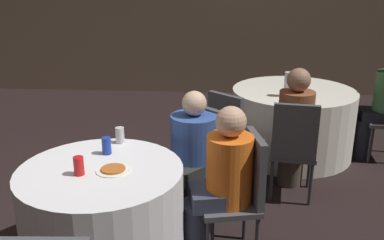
# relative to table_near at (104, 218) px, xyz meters

# --- Properties ---
(wall_back) EXTENTS (16.00, 0.06, 2.80)m
(wall_back) POSITION_rel_table_near_xyz_m (-0.07, 4.68, 1.03)
(wall_back) COLOR gray
(wall_back) RESTS_ON ground_plane
(table_near) EXTENTS (1.10, 1.10, 0.74)m
(table_near) POSITION_rel_table_near_xyz_m (0.00, 0.00, 0.00)
(table_near) COLOR silver
(table_near) RESTS_ON ground_plane
(table_far) EXTENTS (1.35, 1.35, 0.74)m
(table_far) POSITION_rel_table_near_xyz_m (1.59, 2.11, 0.00)
(table_far) COLOR white
(table_far) RESTS_ON ground_plane
(chair_near_northeast) EXTENTS (0.56, 0.56, 0.93)m
(chair_near_northeast) POSITION_rel_table_near_xyz_m (0.64, 0.72, 0.17)
(chair_near_northeast) COLOR #47474C
(chair_near_northeast) RESTS_ON ground_plane
(chair_near_east) EXTENTS (0.47, 0.47, 0.93)m
(chair_near_east) POSITION_rel_table_near_xyz_m (0.95, 0.19, 0.17)
(chair_near_east) COLOR #47474C
(chair_near_east) RESTS_ON ground_plane
(chair_far_southwest) EXTENTS (0.56, 0.56, 0.93)m
(chair_far_southwest) POSITION_rel_table_near_xyz_m (0.88, 1.28, 0.17)
(chair_far_southwest) COLOR #47474C
(chair_far_southwest) RESTS_ON ground_plane
(chair_far_south) EXTENTS (0.45, 0.46, 0.93)m
(chair_far_south) POSITION_rel_table_near_xyz_m (1.43, 1.03, 0.17)
(chair_far_south) COLOR #47474C
(chair_far_south) RESTS_ON ground_plane
(person_orange_shirt) EXTENTS (0.50, 0.36, 1.14)m
(person_orange_shirt) POSITION_rel_table_near_xyz_m (0.78, 0.16, 0.20)
(person_orange_shirt) COLOR #33384C
(person_orange_shirt) RESTS_ON ground_plane
(person_green_jacket) EXTENTS (0.50, 0.32, 1.17)m
(person_green_jacket) POSITION_rel_table_near_xyz_m (2.51, 2.05, 0.21)
(person_green_jacket) COLOR black
(person_green_jacket) RESTS_ON ground_plane
(person_floral_shirt) EXTENTS (0.34, 0.49, 1.20)m
(person_floral_shirt) POSITION_rel_table_near_xyz_m (1.45, 1.19, 0.22)
(person_floral_shirt) COLOR #4C4238
(person_floral_shirt) RESTS_ON ground_plane
(person_blue_shirt) EXTENTS (0.50, 0.51, 1.11)m
(person_blue_shirt) POSITION_rel_table_near_xyz_m (0.54, 0.60, 0.20)
(person_blue_shirt) COLOR #282828
(person_blue_shirt) RESTS_ON ground_plane
(pizza_plate_near) EXTENTS (0.22, 0.22, 0.02)m
(pizza_plate_near) POSITION_rel_table_near_xyz_m (0.09, -0.01, 0.38)
(pizza_plate_near) COLOR white
(pizza_plate_near) RESTS_ON table_near
(soda_can_red) EXTENTS (0.07, 0.07, 0.12)m
(soda_can_red) POSITION_rel_table_near_xyz_m (-0.11, -0.09, 0.43)
(soda_can_red) COLOR red
(soda_can_red) RESTS_ON table_near
(soda_can_silver) EXTENTS (0.07, 0.07, 0.12)m
(soda_can_silver) POSITION_rel_table_near_xyz_m (0.03, 0.46, 0.43)
(soda_can_silver) COLOR silver
(soda_can_silver) RESTS_ON table_near
(soda_can_blue) EXTENTS (0.07, 0.07, 0.12)m
(soda_can_blue) POSITION_rel_table_near_xyz_m (-0.02, 0.25, 0.43)
(soda_can_blue) COLOR #1E38A5
(soda_can_blue) RESTS_ON table_near
(bottle_far) EXTENTS (0.09, 0.09, 0.25)m
(bottle_far) POSITION_rel_table_near_xyz_m (1.48, 1.85, 0.50)
(bottle_far) COLOR white
(bottle_far) RESTS_ON table_far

